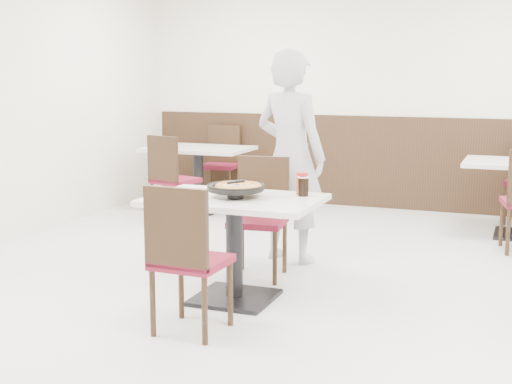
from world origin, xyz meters
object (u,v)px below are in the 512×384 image
(bg_table_left, at_px, (198,179))
(bg_chair_left_far, at_px, (220,164))
(chair_far, at_px, (258,219))
(side_plate, at_px, (176,196))
(pizza_pan, at_px, (236,191))
(red_cup, at_px, (302,183))
(pizza, at_px, (238,189))
(cola_glass, at_px, (303,187))
(chair_near, at_px, (192,258))
(diner_person, at_px, (290,157))
(bg_chair_left_near, at_px, (175,178))
(main_table, at_px, (234,249))

(bg_table_left, height_order, bg_chair_left_far, bg_chair_left_far)
(chair_far, xyz_separation_m, side_plate, (-0.33, -0.74, 0.28))
(pizza_pan, distance_m, red_cup, 0.49)
(pizza, distance_m, cola_glass, 0.46)
(cola_glass, height_order, red_cup, red_cup)
(chair_near, distance_m, bg_chair_left_far, 4.57)
(pizza_pan, relative_size, diner_person, 0.18)
(chair_far, relative_size, pizza_pan, 2.97)
(red_cup, xyz_separation_m, bg_chair_left_near, (-2.07, 2.01, -0.35))
(pizza_pan, bearing_deg, bg_table_left, 120.23)
(diner_person, xyz_separation_m, bg_table_left, (-1.72, 1.76, -0.53))
(bg_chair_left_near, distance_m, bg_chair_left_far, 1.28)
(cola_glass, distance_m, bg_chair_left_near, 2.97)
(chair_far, distance_m, diner_person, 0.73)
(cola_glass, bearing_deg, red_cup, 115.92)
(bg_chair_left_far, bearing_deg, chair_far, 113.61)
(chair_near, bearing_deg, diner_person, 91.21)
(chair_near, xyz_separation_m, bg_chair_left_far, (-1.70, 4.24, 0.00))
(chair_near, relative_size, diner_person, 0.52)
(main_table, relative_size, bg_chair_left_near, 1.26)
(diner_person, bearing_deg, bg_chair_left_near, -18.07)
(chair_near, relative_size, side_plate, 5.66)
(chair_near, height_order, diner_person, diner_person)
(chair_far, distance_m, side_plate, 0.86)
(bg_table_left, xyz_separation_m, bg_chair_left_far, (-0.00, 0.63, 0.10))
(red_cup, distance_m, bg_table_left, 3.43)
(main_table, xyz_separation_m, chair_far, (-0.05, 0.60, 0.10))
(bg_table_left, xyz_separation_m, bg_chair_left_near, (0.04, -0.65, 0.10))
(cola_glass, height_order, diner_person, diner_person)
(chair_far, bearing_deg, chair_near, 85.11)
(side_plate, height_order, diner_person, diner_person)
(diner_person, height_order, bg_chair_left_near, diner_person)
(chair_near, xyz_separation_m, pizza, (0.04, 0.67, 0.34))
(red_cup, bearing_deg, cola_glass, -64.08)
(bg_table_left, bearing_deg, cola_glass, -51.82)
(chair_far, bearing_deg, pizza_pan, 88.66)
(cola_glass, bearing_deg, pizza, -151.21)
(cola_glass, bearing_deg, chair_far, 142.66)
(red_cup, height_order, diner_person, diner_person)
(cola_glass, distance_m, bg_table_left, 3.49)
(bg_chair_left_far, bearing_deg, red_cup, 117.26)
(pizza, height_order, red_cup, red_cup)
(side_plate, xyz_separation_m, red_cup, (0.79, 0.43, 0.07))
(red_cup, distance_m, diner_person, 0.99)
(chair_near, xyz_separation_m, cola_glass, (0.44, 0.90, 0.34))
(chair_far, distance_m, pizza_pan, 0.67)
(diner_person, bearing_deg, bg_table_left, -30.34)
(diner_person, bearing_deg, side_plate, 88.42)
(pizza, height_order, cola_glass, cola_glass)
(pizza_pan, bearing_deg, bg_chair_left_far, 115.68)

